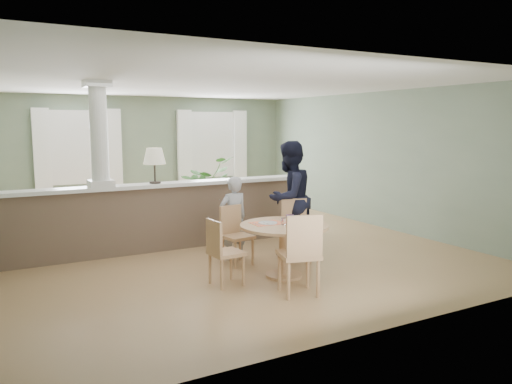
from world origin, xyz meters
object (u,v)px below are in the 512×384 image
sofa (198,204)px  chair_near (301,251)px  dining_table (284,235)px  child_person (233,218)px  man_person (289,198)px  chair_far_boy (235,232)px  houseplant (206,186)px  chair_far_man (296,226)px  chair_side (222,249)px

sofa → chair_near: 4.81m
dining_table → child_person: child_person is taller
dining_table → man_person: bearing=54.6°
chair_near → chair_far_boy: bearing=-72.9°
houseplant → chair_far_boy: size_ratio=1.54×
chair_far_man → chair_side: chair_far_man is taller
dining_table → child_person: bearing=100.2°
child_person → dining_table: bearing=96.2°
chair_far_boy → chair_far_man: 0.95m
houseplant → man_person: 3.87m
houseplant → dining_table: bearing=-100.8°
man_person → sofa: bearing=-105.6°
chair_near → dining_table: bearing=-92.6°
chair_far_boy → man_person: man_person is taller
sofa → child_person: (-0.59, -2.86, 0.23)m
chair_near → chair_side: bearing=-35.7°
sofa → chair_far_boy: bearing=-102.3°
chair_near → child_person: (0.04, 1.91, 0.08)m
dining_table → chair_side: (-0.91, 0.05, -0.10)m
sofa → chair_far_man: 3.35m
chair_far_boy → man_person: bearing=-4.1°
chair_near → child_person: 1.91m
chair_side → sofa: bearing=-22.2°
man_person → child_person: bearing=-31.2°
sofa → chair_near: bearing=-97.4°
houseplant → chair_side: bearing=-110.9°
child_person → man_person: size_ratio=0.71×
houseplant → chair_near: 5.74m
houseplant → child_person: bearing=-107.0°
chair_far_man → chair_far_boy: bearing=-176.9°
sofa → houseplant: (0.54, 0.84, 0.25)m
chair_far_man → chair_near: size_ratio=0.91×
chair_near → chair_far_man: bearing=-106.1°
sofa → houseplant: houseplant is taller
sofa → dining_table: size_ratio=2.36×
houseplant → chair_side: houseplant is taller
chair_far_boy → chair_near: (0.06, -1.66, 0.08)m
sofa → man_person: 3.07m
houseplant → chair_far_man: bearing=-94.1°
chair_near → chair_side: 1.05m
sofa → dining_table: sofa is taller
houseplant → chair_far_boy: 4.15m
chair_far_boy → chair_side: 1.04m
chair_far_boy → chair_side: chair_side is taller
chair_side → man_person: (1.61, 0.94, 0.42)m
chair_far_man → man_person: 0.51m
chair_far_boy → child_person: child_person is taller
chair_near → chair_side: chair_near is taller
chair_near → man_person: size_ratio=0.56×
child_person → chair_far_boy: bearing=64.8°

